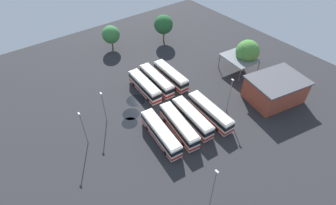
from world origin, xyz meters
name	(u,v)px	position (x,y,z in m)	size (l,w,h in m)	color
ground_plane	(167,107)	(0.00, 0.00, 0.00)	(94.20, 94.20, 0.00)	#28282B
bus_row0_slot0	(210,112)	(-8.36, -5.09, 1.82)	(12.14, 3.19, 3.44)	silver
bus_row0_slot1	(192,118)	(-7.35, -1.01, 1.82)	(11.65, 3.56, 3.44)	silver
bus_row0_slot2	(179,126)	(-7.40, 2.58, 1.82)	(12.06, 4.17, 3.44)	silver
bus_row0_slot3	(161,133)	(-6.91, 6.72, 1.82)	(12.10, 3.80, 3.44)	silver
bus_row1_slot0	(171,76)	(7.07, -6.52, 1.82)	(11.65, 2.94, 3.44)	silver
bus_row1_slot1	(156,80)	(7.64, -2.56, 1.82)	(12.10, 3.15, 3.44)	silver
bus_row1_slot2	(145,86)	(7.48, 0.99, 1.82)	(11.36, 3.08, 3.44)	silver
depot_building	(275,89)	(-12.66, -21.34, 2.85)	(11.47, 13.92, 5.67)	#99422D
maintenance_shelter	(240,58)	(-0.08, -23.41, 4.04)	(9.12, 7.74, 4.25)	slate
lamp_post_near_entrance	(213,188)	(-22.60, 8.51, 5.16)	(0.56, 0.28, 9.48)	slate
lamp_post_by_building	(230,94)	(-9.01, -9.85, 4.75)	(0.56, 0.28, 8.66)	slate
lamp_post_far_corner	(83,127)	(1.13, 18.63, 4.47)	(0.56, 0.28, 8.11)	slate
lamp_post_mid_lot	(104,106)	(4.47, 12.80, 4.21)	(0.56, 0.28, 7.60)	slate
tree_east_edge	(163,25)	(24.83, -17.52, 5.55)	(5.68, 5.68, 8.41)	brown
tree_west_edge	(247,52)	(-0.66, -25.30, 5.56)	(5.95, 5.95, 8.54)	brown
tree_south_edge	(111,35)	(30.46, -2.74, 4.57)	(5.14, 5.14, 7.15)	brown
puddle_between_rows	(184,104)	(-1.50, -3.85, 0.00)	(1.96, 1.96, 0.01)	black
puddle_near_shelter	(171,72)	(10.44, -9.23, 0.00)	(1.85, 1.85, 0.01)	black
puddle_front_lane	(131,114)	(2.97, 7.67, 0.00)	(3.79, 3.79, 0.01)	black
puddle_centre_drain	(130,123)	(0.80, 9.33, 0.00)	(3.44, 3.44, 0.01)	black
puddle_back_corner	(136,100)	(6.19, 4.43, 0.00)	(4.36, 4.36, 0.01)	black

